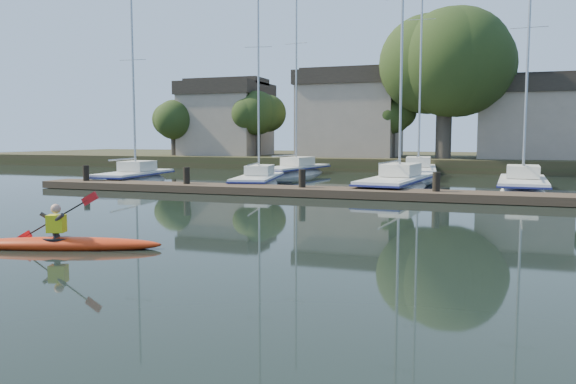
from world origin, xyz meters
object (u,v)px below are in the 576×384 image
(kayak, at_px, (62,241))
(sailboat_6, at_px, (418,180))
(dock, at_px, (366,193))
(sailboat_2, at_px, (398,194))
(sailboat_1, at_px, (258,189))
(sailboat_5, at_px, (294,178))
(sailboat_0, at_px, (134,186))
(sailboat_3, at_px, (522,196))

(kayak, height_order, sailboat_6, sailboat_6)
(kayak, distance_m, dock, 14.53)
(dock, bearing_deg, sailboat_2, 78.43)
(sailboat_1, distance_m, sailboat_5, 9.01)
(dock, distance_m, sailboat_0, 15.05)
(sailboat_0, bearing_deg, sailboat_2, -4.36)
(sailboat_3, distance_m, sailboat_5, 16.42)
(sailboat_2, distance_m, sailboat_3, 6.01)
(sailboat_1, height_order, sailboat_2, sailboat_2)
(sailboat_1, distance_m, sailboat_3, 13.58)
(kayak, distance_m, sailboat_0, 20.02)
(dock, height_order, sailboat_6, sailboat_6)
(sailboat_1, height_order, sailboat_6, sailboat_6)
(sailboat_6, bearing_deg, sailboat_2, -94.82)
(sailboat_2, bearing_deg, dock, -94.97)
(kayak, distance_m, sailboat_6, 27.97)
(sailboat_5, bearing_deg, sailboat_1, -76.25)
(sailboat_1, xyz_separation_m, sailboat_6, (7.64, 9.69, -0.03))
(dock, relative_size, sailboat_0, 2.71)
(dock, xyz_separation_m, sailboat_3, (6.76, 5.02, -0.41))
(kayak, bearing_deg, sailboat_3, 40.56)
(sailboat_2, height_order, sailboat_5, sailboat_2)
(sailboat_3, bearing_deg, sailboat_0, -173.39)
(sailboat_0, bearing_deg, sailboat_6, 27.29)
(kayak, relative_size, sailboat_2, 0.29)
(dock, bearing_deg, kayak, -109.14)
(sailboat_0, xyz_separation_m, sailboat_6, (15.43, 9.95, -0.00))
(dock, relative_size, sailboat_3, 2.47)
(dock, relative_size, sailboat_2, 2.07)
(sailboat_2, bearing_deg, sailboat_5, 140.06)
(sailboat_1, bearing_deg, sailboat_0, 170.95)
(sailboat_0, relative_size, sailboat_2, 0.76)
(sailboat_0, bearing_deg, sailboat_5, 47.48)
(kayak, height_order, dock, kayak)
(sailboat_3, bearing_deg, kayak, -118.44)
(kayak, xyz_separation_m, sailboat_3, (11.52, 18.75, -0.39))
(kayak, xyz_separation_m, sailboat_6, (5.62, 27.40, -0.39))
(kayak, relative_size, sailboat_5, 0.30)
(kayak, xyz_separation_m, sailboat_2, (5.59, 17.76, -0.39))
(dock, height_order, sailboat_0, sailboat_0)
(sailboat_6, bearing_deg, dock, -98.23)
(sailboat_0, bearing_deg, kayak, -66.17)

